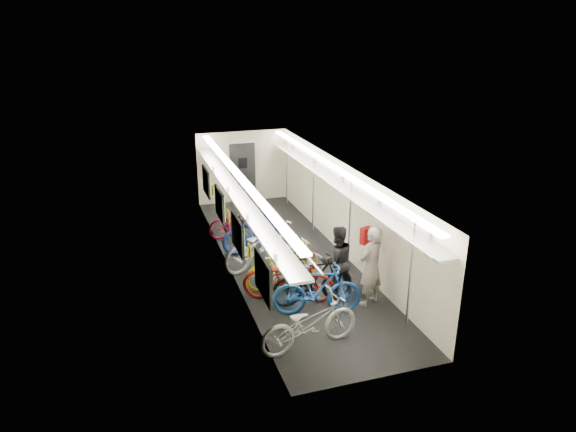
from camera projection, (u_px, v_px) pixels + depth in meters
train_car_shell at (265, 191)px, 13.08m from camera, size 10.00×10.00×10.00m
bicycle_0 at (310, 323)px, 9.30m from camera, size 2.03×0.97×1.03m
bicycle_1 at (317, 290)px, 10.41m from camera, size 1.91×0.91×1.11m
bicycle_2 at (288, 278)px, 10.96m from camera, size 2.09×1.45×1.04m
bicycle_3 at (313, 280)px, 10.82m from camera, size 1.84×0.54×1.10m
bicycle_4 at (283, 263)px, 11.70m from camera, size 2.03×1.13×1.01m
bicycle_5 at (289, 261)px, 11.76m from camera, size 1.77×0.63×1.05m
bicycle_6 at (262, 245)px, 12.53m from camera, size 2.31×1.47×1.15m
bicycle_7 at (257, 233)px, 13.31m from camera, size 1.84×0.57×1.09m
bicycle_8 at (239, 221)px, 14.42m from camera, size 1.82×0.78×0.93m
bicycle_9 at (252, 221)px, 14.29m from camera, size 1.70×1.09×0.99m
passenger_near at (371, 266)px, 10.69m from camera, size 0.75×0.64×1.75m
passenger_mid at (337, 261)px, 11.13m from camera, size 0.81×0.65×1.60m
backpack at (366, 236)px, 11.22m from camera, size 0.29×0.22×0.38m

